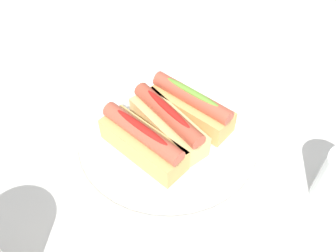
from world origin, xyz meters
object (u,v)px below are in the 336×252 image
object	(u,v)px
hotdog_back	(168,123)
hotdog_side	(143,141)
serving_bowl	(168,139)
hotdog_front	(191,106)

from	to	relation	value
hotdog_back	hotdog_side	distance (m)	0.06
serving_bowl	hotdog_front	world-z (taller)	hotdog_front
serving_bowl	hotdog_side	distance (m)	0.07
hotdog_side	hotdog_front	bearing A→B (deg)	-103.60
hotdog_front	hotdog_side	distance (m)	0.11
hotdog_front	hotdog_side	world-z (taller)	same
serving_bowl	hotdog_back	xyz separation A→B (m)	(-0.00, 0.00, 0.04)
serving_bowl	hotdog_back	distance (m)	0.04
serving_bowl	hotdog_front	xyz separation A→B (m)	(-0.01, -0.05, 0.04)
serving_bowl	hotdog_back	world-z (taller)	hotdog_back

